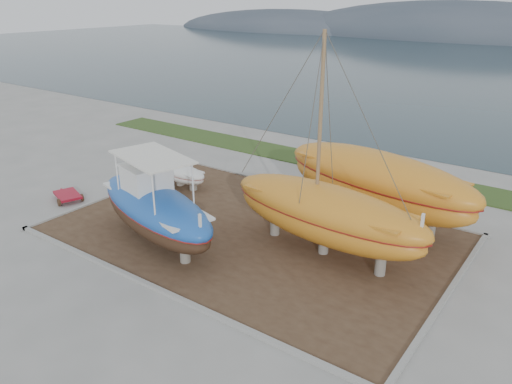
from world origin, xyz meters
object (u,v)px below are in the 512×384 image
Objects in this scene: blue_caique at (154,199)px; white_dinghy at (180,175)px; orange_sailboat at (329,151)px; red_trailer at (68,197)px; orange_bare_hull at (376,189)px.

blue_caique reaches higher than white_dinghy.
orange_sailboat is (10.87, -2.38, 4.06)m from white_dinghy.
blue_caique is at bearing 15.19° from red_trailer.
orange_sailboat is at bearing 30.82° from red_trailer.
blue_caique is 7.91m from red_trailer.
red_trailer is (-14.80, -7.20, -1.60)m from orange_bare_hull.
white_dinghy is 6.30m from red_trailer.
blue_caique is 0.81× the size of orange_bare_hull.
orange_sailboat reaches higher than blue_caique.
white_dinghy is at bearing 173.12° from orange_sailboat.
orange_bare_hull is at bearing 63.11° from blue_caique.
orange_bare_hull is 3.93× the size of red_trailer.
orange_sailboat reaches higher than orange_bare_hull.
orange_sailboat is 5.26m from orange_bare_hull.
red_trailer is at bearing -117.96° from white_dinghy.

